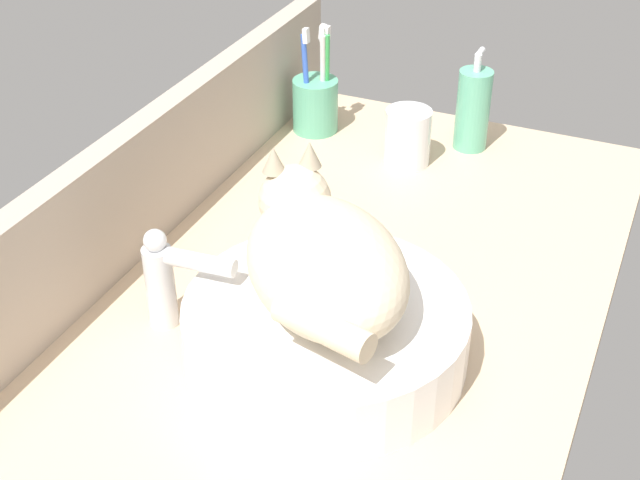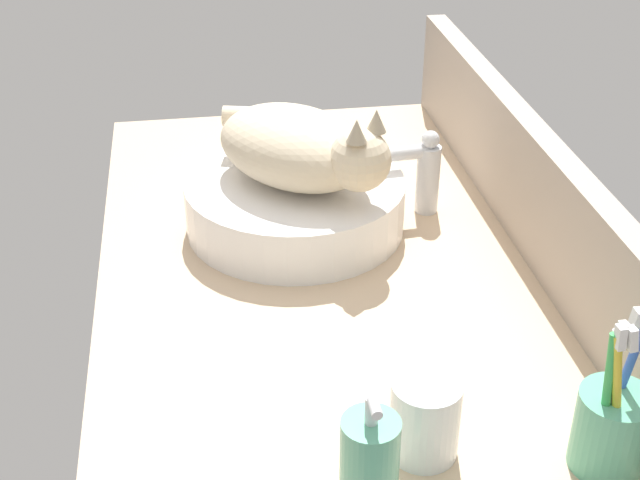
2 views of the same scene
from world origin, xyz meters
TOP-DOWN VIEW (x-y plane):
  - ground_plane at (0.00, 0.00)cm, footprint 114.30×63.91cm
  - backsplash_panel at (0.00, 30.16)cm, footprint 114.30×3.60cm
  - sink_basin at (-12.41, -2.86)cm, footprint 32.93×32.93cm
  - cat at (-11.44, -1.89)cm, footprint 29.97×29.33cm
  - faucet at (-14.23, 16.97)cm, footprint 3.81×11.86cm
  - soap_dispenser at (46.39, -3.62)cm, footprint 5.54×5.54cm
  - toothbrush_cup at (41.87, 22.58)cm, footprint 7.75×7.75cm
  - water_glass at (37.07, 4.29)cm, footprint 7.41×7.41cm

SIDE VIEW (x-z plane):
  - ground_plane at x=0.00cm, z-range -4.00..0.00cm
  - sink_basin at x=-12.41cm, z-range 0.00..7.89cm
  - water_glass at x=37.07cm, z-range -0.52..8.63cm
  - toothbrush_cup at x=41.87cm, z-range -4.16..14.52cm
  - soap_dispenser at x=46.39cm, z-range -1.52..15.32cm
  - faucet at x=-14.23cm, z-range 0.50..14.10cm
  - backsplash_panel at x=0.00cm, z-range 0.00..18.00cm
  - cat at x=-11.44cm, z-range 6.65..20.65cm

